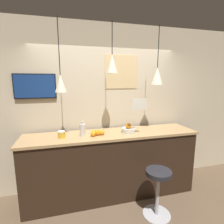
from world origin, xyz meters
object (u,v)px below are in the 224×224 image
bar_stool (158,186)px  mounted_tv (35,86)px  fruit_bowl (128,129)px  juice_bottle (83,130)px  spread_jar (62,134)px

bar_stool → mounted_tv: 2.39m
bar_stool → fruit_bowl: bearing=111.6°
mounted_tv → bar_stool: bearing=-30.9°
bar_stool → juice_bottle: (-0.98, 0.61, 0.72)m
bar_stool → juice_bottle: 1.37m
bar_stool → spread_jar: size_ratio=6.31×
juice_bottle → spread_jar: bearing=180.0°
fruit_bowl → juice_bottle: size_ratio=0.95×
fruit_bowl → spread_jar: size_ratio=2.02×
fruit_bowl → spread_jar: bearing=179.8°
bar_stool → fruit_bowl: (-0.24, 0.60, 0.69)m
bar_stool → fruit_bowl: 0.94m
spread_jar → mounted_tv: 0.89m
bar_stool → fruit_bowl: fruit_bowl is taller
juice_bottle → spread_jar: size_ratio=2.11×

